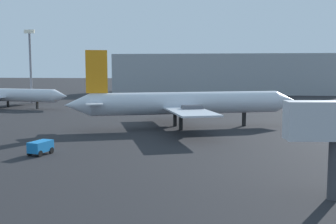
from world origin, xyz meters
TOP-DOWN VIEW (x-y plane):
  - airplane_distant at (-4.65, 45.28)m, footprint 31.87×24.12m
  - airplane_far_right at (-43.64, 68.52)m, footprint 28.28×22.35m
  - baggage_cart at (-16.66, 26.07)m, footprint 1.88×2.64m
  - light_mast_left at (-43.63, 79.73)m, footprint 2.40×0.50m
  - terminal_building at (1.05, 124.77)m, footprint 69.86×21.01m

SIDE VIEW (x-z plane):
  - baggage_cart at x=-16.66m, z-range 0.11..1.41m
  - airplane_far_right at x=-43.64m, z-range -1.07..6.37m
  - airplane_distant at x=-4.65m, z-range -1.84..8.67m
  - terminal_building at x=1.05m, z-range 0.00..12.43m
  - light_mast_left at x=-43.63m, z-range 1.23..18.10m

